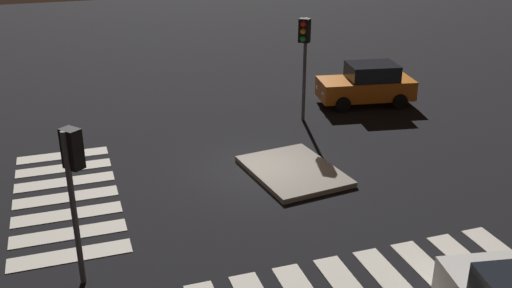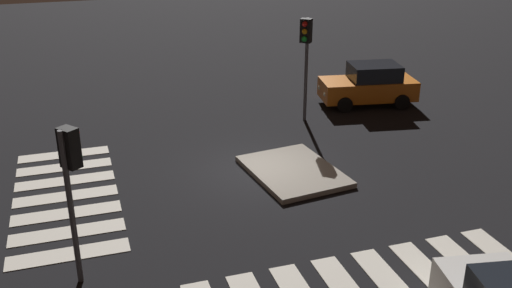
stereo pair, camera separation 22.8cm
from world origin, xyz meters
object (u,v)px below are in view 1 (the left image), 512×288
(traffic_island, at_px, (293,171))
(traffic_light_west, at_px, (304,44))
(traffic_light_east, at_px, (74,169))
(car_orange, at_px, (367,84))

(traffic_island, distance_m, traffic_light_west, 6.15)
(traffic_light_east, distance_m, traffic_light_west, 12.84)
(car_orange, relative_size, traffic_light_east, 1.12)
(car_orange, bearing_deg, traffic_island, 53.91)
(traffic_island, xyz_separation_m, traffic_light_east, (4.01, -7.12, 2.95))
(traffic_island, bearing_deg, traffic_light_west, 154.08)
(traffic_island, height_order, traffic_light_west, traffic_light_west)
(traffic_island, height_order, traffic_light_east, traffic_light_east)
(traffic_island, distance_m, car_orange, 8.41)
(traffic_light_east, xyz_separation_m, traffic_light_west, (-8.73, 9.41, 0.26))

